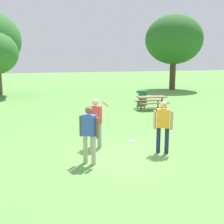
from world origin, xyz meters
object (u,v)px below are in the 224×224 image
at_px(frisbee, 133,141).
at_px(picnic_table_near, 152,100).
at_px(person_catcher, 163,124).
at_px(person_bystander, 89,131).
at_px(tree_back_left, 174,40).
at_px(person_thrower, 96,119).
at_px(trash_can_further_along, 143,98).

distance_m(frisbee, picnic_table_near, 7.00).
xyz_separation_m(person_catcher, person_bystander, (-2.40, -0.11, 0.00)).
bearing_deg(person_catcher, tree_back_left, 57.02).
bearing_deg(person_thrower, person_catcher, -35.34).
bearing_deg(picnic_table_near, person_bystander, -128.65).
bearing_deg(person_bystander, frisbee, 37.60).
distance_m(person_catcher, tree_back_left, 20.39).
height_order(person_bystander, picnic_table_near, person_bystander).
relative_size(person_bystander, frisbee, 5.73).
distance_m(frisbee, trash_can_further_along, 8.49).
xyz_separation_m(person_thrower, frisbee, (1.45, 0.21, -0.95)).
bearing_deg(picnic_table_near, trash_can_further_along, 82.23).
distance_m(person_thrower, tree_back_left, 20.41).
relative_size(person_bystander, picnic_table_near, 0.88).
bearing_deg(person_catcher, picnic_table_near, 64.26).
xyz_separation_m(frisbee, tree_back_left, (11.24, 15.31, 4.79)).
bearing_deg(frisbee, tree_back_left, 53.73).
relative_size(person_catcher, tree_back_left, 0.23).
height_order(person_catcher, tree_back_left, tree_back_left).
bearing_deg(person_catcher, person_bystander, -177.47).
xyz_separation_m(picnic_table_near, trash_can_further_along, (0.22, 1.62, -0.08)).
bearing_deg(trash_can_further_along, person_bystander, -124.25).
bearing_deg(picnic_table_near, tree_back_left, 52.16).
distance_m(person_bystander, tree_back_left, 21.85).
height_order(person_bystander, frisbee, person_bystander).
distance_m(person_catcher, picnic_table_near, 8.11).
xyz_separation_m(person_thrower, person_catcher, (1.79, -1.27, -0.02)).
bearing_deg(frisbee, person_bystander, -142.40).
height_order(picnic_table_near, tree_back_left, tree_back_left).
distance_m(person_catcher, trash_can_further_along, 9.68).
height_order(person_bystander, tree_back_left, tree_back_left).
distance_m(person_thrower, trash_can_further_along, 9.45).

